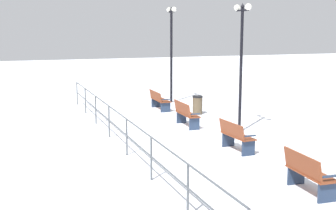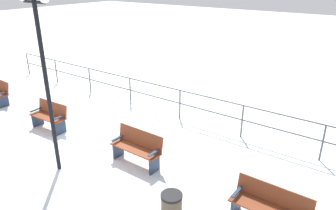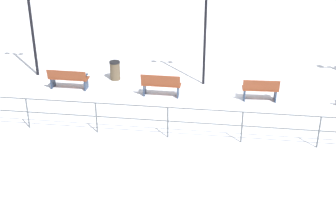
{
  "view_description": "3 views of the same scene",
  "coord_description": "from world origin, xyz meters",
  "px_view_note": "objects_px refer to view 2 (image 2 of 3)",
  "views": [
    {
      "loc": [
        -6.51,
        -13.9,
        3.73
      ],
      "look_at": [
        -1.4,
        0.33,
        1.15
      ],
      "focal_mm": 49.06,
      "sensor_mm": 36.0,
      "label": 1
    },
    {
      "loc": [
        5.53,
        7.02,
        4.86
      ],
      "look_at": [
        -2.22,
        1.4,
        0.92
      ],
      "focal_mm": 34.19,
      "sensor_mm": 36.0,
      "label": 2
    },
    {
      "loc": [
        -16.73,
        -0.69,
        7.82
      ],
      "look_at": [
        -2.25,
        1.32,
        0.69
      ],
      "focal_mm": 51.2,
      "sensor_mm": 36.0,
      "label": 3
    }
  ],
  "objects_px": {
    "bench_fourth": "(270,207)",
    "lamppost_middle": "(43,59)",
    "bench_second": "(49,116)",
    "bench_third": "(137,147)",
    "trash_bin": "(171,210)"
  },
  "relations": [
    {
      "from": "bench_fourth",
      "to": "lamppost_middle",
      "type": "distance_m",
      "value": 6.01
    },
    {
      "from": "bench_fourth",
      "to": "bench_second",
      "type": "bearing_deg",
      "value": -89.89
    },
    {
      "from": "bench_third",
      "to": "lamppost_middle",
      "type": "bearing_deg",
      "value": -45.92
    },
    {
      "from": "bench_second",
      "to": "bench_fourth",
      "type": "bearing_deg",
      "value": 86.37
    },
    {
      "from": "bench_second",
      "to": "bench_third",
      "type": "xyz_separation_m",
      "value": [
        -0.13,
        3.76,
        0.02
      ]
    },
    {
      "from": "bench_third",
      "to": "bench_fourth",
      "type": "bearing_deg",
      "value": 87.39
    },
    {
      "from": "bench_fourth",
      "to": "bench_third",
      "type": "bearing_deg",
      "value": -92.37
    },
    {
      "from": "bench_second",
      "to": "bench_third",
      "type": "distance_m",
      "value": 3.76
    },
    {
      "from": "bench_second",
      "to": "lamppost_middle",
      "type": "xyz_separation_m",
      "value": [
        1.33,
        2.23,
        2.55
      ]
    },
    {
      "from": "lamppost_middle",
      "to": "trash_bin",
      "type": "height_order",
      "value": "lamppost_middle"
    },
    {
      "from": "bench_second",
      "to": "bench_third",
      "type": "bearing_deg",
      "value": 88.86
    },
    {
      "from": "bench_second",
      "to": "bench_fourth",
      "type": "relative_size",
      "value": 0.87
    },
    {
      "from": "lamppost_middle",
      "to": "bench_third",
      "type": "bearing_deg",
      "value": 133.63
    },
    {
      "from": "lamppost_middle",
      "to": "bench_second",
      "type": "bearing_deg",
      "value": -120.83
    },
    {
      "from": "trash_bin",
      "to": "bench_third",
      "type": "bearing_deg",
      "value": -123.28
    }
  ]
}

